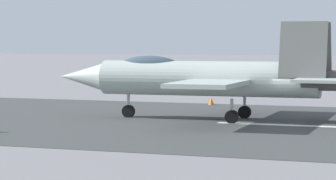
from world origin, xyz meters
name	(u,v)px	position (x,y,z in m)	size (l,w,h in m)	color
ground_plane	(292,126)	(0.00, 0.00, 0.00)	(400.00, 400.00, 0.00)	gray
runway_strip	(292,126)	(-0.02, 0.00, 0.01)	(240.00, 26.00, 0.02)	#3E4140
fighter_jet	(206,77)	(5.38, -1.37, 2.49)	(17.43, 13.41, 5.69)	#B0BCB5
marker_cone_mid	(211,101)	(8.35, -11.83, 0.28)	(0.44, 0.44, 0.55)	orange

